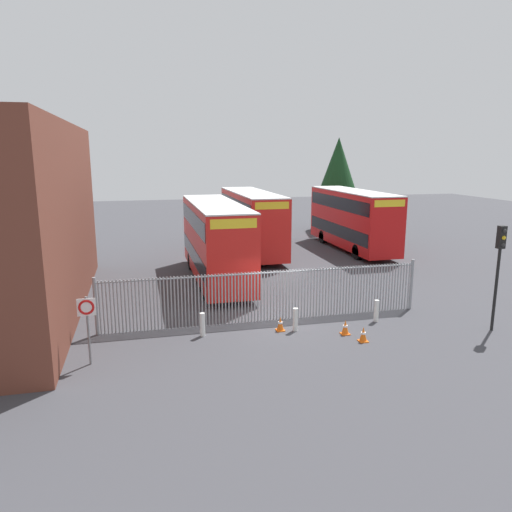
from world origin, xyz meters
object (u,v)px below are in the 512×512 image
(traffic_light_kerbside, at_px, (499,259))
(traffic_cone_near_kerb, at_px, (363,334))
(double_decker_bus_behind_fence_left, at_px, (352,218))
(speed_limit_sign_post, at_px, (87,315))
(bollard_near_left, at_px, (202,325))
(traffic_cone_mid_forecourt, at_px, (280,324))
(bollard_near_right, at_px, (376,311))
(bollard_center_front, at_px, (295,320))
(double_decker_bus_near_gate, at_px, (215,238))
(traffic_cone_by_gate, at_px, (345,327))
(double_decker_bus_behind_fence_right, at_px, (252,220))

(traffic_light_kerbside, bearing_deg, traffic_cone_near_kerb, 178.67)
(double_decker_bus_behind_fence_left, distance_m, traffic_light_kerbside, 17.16)
(speed_limit_sign_post, bearing_deg, traffic_cone_near_kerb, -1.86)
(traffic_light_kerbside, bearing_deg, bollard_near_left, 169.41)
(double_decker_bus_behind_fence_left, bearing_deg, traffic_cone_mid_forecourt, -123.65)
(bollard_near_right, distance_m, traffic_cone_mid_forecourt, 4.31)
(traffic_cone_near_kerb, xyz_separation_m, speed_limit_sign_post, (-9.97, 0.32, 1.49))
(bollard_center_front, bearing_deg, double_decker_bus_near_gate, 102.18)
(traffic_cone_by_gate, bearing_deg, bollard_near_right, 29.55)
(double_decker_bus_behind_fence_right, bearing_deg, double_decker_bus_near_gate, -118.03)
(bollard_center_front, bearing_deg, traffic_cone_by_gate, -25.31)
(double_decker_bus_behind_fence_right, relative_size, traffic_cone_by_gate, 18.32)
(traffic_cone_mid_forecourt, xyz_separation_m, speed_limit_sign_post, (-7.21, -1.54, 1.49))
(double_decker_bus_behind_fence_left, relative_size, traffic_cone_near_kerb, 18.32)
(double_decker_bus_near_gate, xyz_separation_m, traffic_cone_by_gate, (3.68, -9.52, -2.13))
(bollard_near_right, bearing_deg, traffic_light_kerbside, -26.95)
(double_decker_bus_near_gate, xyz_separation_m, bollard_center_front, (1.87, -8.67, -1.95))
(bollard_near_left, bearing_deg, double_decker_bus_behind_fence_left, 48.53)
(traffic_cone_mid_forecourt, xyz_separation_m, traffic_light_kerbside, (8.40, -2.00, 2.70))
(bollard_center_front, distance_m, traffic_cone_near_kerb, 2.77)
(double_decker_bus_behind_fence_right, bearing_deg, speed_limit_sign_post, -119.51)
(bollard_center_front, bearing_deg, traffic_cone_near_kerb, -38.60)
(double_decker_bus_behind_fence_left, xyz_separation_m, traffic_cone_by_gate, (-7.63, -16.07, -2.13))
(traffic_cone_by_gate, distance_m, traffic_cone_near_kerb, 0.94)
(bollard_near_left, height_order, traffic_cone_mid_forecourt, bollard_near_left)
(traffic_cone_mid_forecourt, bearing_deg, bollard_center_front, -13.31)
(bollard_near_left, bearing_deg, traffic_cone_by_gate, -11.79)
(traffic_light_kerbside, bearing_deg, double_decker_bus_near_gate, 132.61)
(double_decker_bus_behind_fence_right, height_order, bollard_near_right, double_decker_bus_behind_fence_right)
(traffic_cone_mid_forecourt, bearing_deg, double_decker_bus_behind_fence_right, 81.02)
(double_decker_bus_near_gate, relative_size, speed_limit_sign_post, 4.50)
(double_decker_bus_near_gate, bearing_deg, double_decker_bus_behind_fence_right, 61.97)
(traffic_cone_near_kerb, xyz_separation_m, traffic_light_kerbside, (5.65, -0.13, 2.70))
(double_decker_bus_near_gate, xyz_separation_m, bollard_near_right, (5.58, -8.44, -1.95))
(traffic_cone_by_gate, bearing_deg, double_decker_bus_near_gate, 111.11)
(double_decker_bus_behind_fence_left, xyz_separation_m, bollard_near_right, (-5.73, -14.99, -1.95))
(double_decker_bus_behind_fence_right, xyz_separation_m, traffic_cone_mid_forecourt, (-2.46, -15.54, -2.13))
(bollard_near_right, xyz_separation_m, traffic_cone_near_kerb, (-1.55, -1.95, -0.19))
(double_decker_bus_near_gate, height_order, bollard_near_left, double_decker_bus_near_gate)
(double_decker_bus_near_gate, relative_size, traffic_cone_by_gate, 18.32)
(traffic_cone_mid_forecourt, bearing_deg, bollard_near_left, 177.04)
(double_decker_bus_near_gate, xyz_separation_m, bollard_near_left, (-1.87, -8.37, -1.95))
(bollard_near_left, height_order, traffic_cone_by_gate, bollard_near_left)
(speed_limit_sign_post, bearing_deg, bollard_near_right, 8.05)
(double_decker_bus_behind_fence_left, height_order, traffic_light_kerbside, double_decker_bus_behind_fence_left)
(traffic_light_kerbside, bearing_deg, traffic_cone_mid_forecourt, 166.64)
(traffic_cone_mid_forecourt, bearing_deg, traffic_cone_by_gate, -22.50)
(double_decker_bus_near_gate, bearing_deg, traffic_cone_near_kerb, -68.80)
(bollard_center_front, relative_size, traffic_light_kerbside, 0.22)
(traffic_light_kerbside, bearing_deg, double_decker_bus_behind_fence_right, 108.73)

